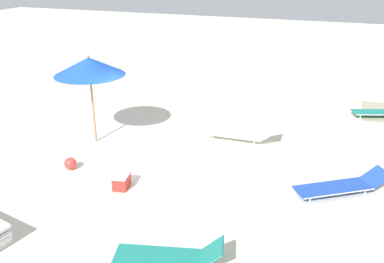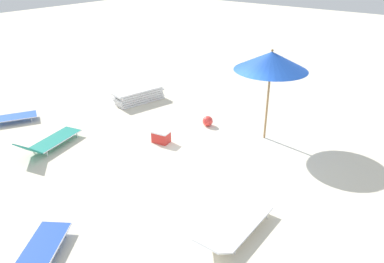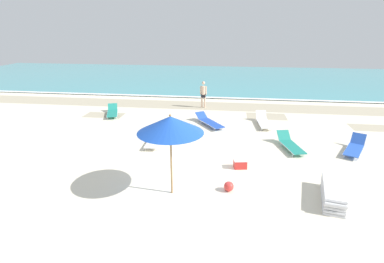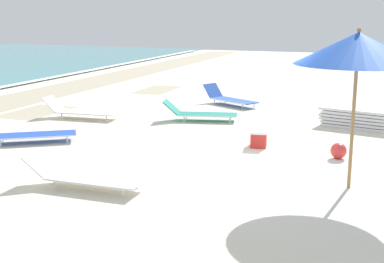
{
  "view_description": "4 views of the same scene",
  "coord_description": "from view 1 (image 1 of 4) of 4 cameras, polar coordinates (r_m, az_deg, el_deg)",
  "views": [
    {
      "loc": [
        9.59,
        4.82,
        5.35
      ],
      "look_at": [
        -0.67,
        1.08,
        0.83
      ],
      "focal_mm": 40.0,
      "sensor_mm": 36.0,
      "label": 1
    },
    {
      "loc": [
        -5.3,
        7.18,
        5.12
      ],
      "look_at": [
        -0.16,
        0.6,
        1.07
      ],
      "focal_mm": 35.0,
      "sensor_mm": 36.0,
      "label": 2
    },
    {
      "loc": [
        1.0,
        -10.62,
        5.22
      ],
      "look_at": [
        -0.58,
        1.22,
        0.97
      ],
      "focal_mm": 28.0,
      "sensor_mm": 36.0,
      "label": 3
    },
    {
      "loc": [
        -9.91,
        -2.73,
        2.96
      ],
      "look_at": [
        -0.68,
        0.78,
        0.73
      ],
      "focal_mm": 50.0,
      "sensor_mm": 36.0,
      "label": 4
    }
  ],
  "objects": [
    {
      "name": "ground_plane",
      "position": [
        12.02,
        -5.9,
        -4.5
      ],
      "size": [
        60.0,
        60.0,
        0.16
      ],
      "color": "beige"
    },
    {
      "name": "beach_umbrella",
      "position": [
        12.85,
        -13.54,
        8.42
      ],
      "size": [
        2.07,
        2.07,
        2.7
      ],
      "color": "#9E7547",
      "rests_on": "ground_plane"
    },
    {
      "name": "sun_lounger_beside_umbrella",
      "position": [
        16.66,
        24.07,
        2.49
      ],
      "size": [
        1.27,
        2.16,
        0.5
      ],
      "rotation": [
        0.0,
        0.0,
        0.35
      ],
      "color": "#1E8475",
      "rests_on": "ground_plane"
    },
    {
      "name": "sun_lounger_near_water_left",
      "position": [
        13.33,
        6.75,
        -0.36
      ],
      "size": [
        0.67,
        2.13,
        0.52
      ],
      "rotation": [
        0.0,
        0.0,
        0.02
      ],
      "color": "white",
      "rests_on": "ground_plane"
    },
    {
      "name": "sun_lounger_near_water_right",
      "position": [
        8.21,
        -3.03,
        -16.24
      ],
      "size": [
        1.08,
        2.11,
        0.55
      ],
      "rotation": [
        0.0,
        0.0,
        0.24
      ],
      "color": "#1E8475",
      "rests_on": "ground_plane"
    },
    {
      "name": "sun_lounger_mid_beach_pair_a",
      "position": [
        11.0,
        19.32,
        -6.8
      ],
      "size": [
        1.81,
        2.27,
        0.48
      ],
      "rotation": [
        0.0,
        0.0,
        0.6
      ],
      "color": "blue",
      "rests_on": "ground_plane"
    },
    {
      "name": "beach_ball",
      "position": [
        11.96,
        -15.9,
        -4.13
      ],
      "size": [
        0.33,
        0.33,
        0.33
      ],
      "color": "red",
      "rests_on": "ground_plane"
    },
    {
      "name": "cooler_box",
      "position": [
        10.76,
        -9.36,
        -6.51
      ],
      "size": [
        0.55,
        0.44,
        0.37
      ],
      "rotation": [
        0.0,
        0.0,
        0.18
      ],
      "color": "red",
      "rests_on": "ground_plane"
    }
  ]
}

